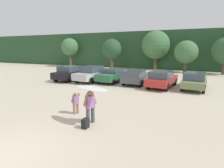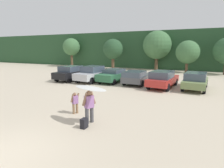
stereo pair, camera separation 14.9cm
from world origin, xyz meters
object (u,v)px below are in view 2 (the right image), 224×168
(parked_car_black, at_px, (71,73))
(parked_car_olive_green, at_px, (195,80))
(parked_car_forest_green, at_px, (113,75))
(parked_car_red, at_px, (163,79))
(parked_car_dark_gray, at_px, (137,77))
(backpack_dropped, at_px, (84,123))
(parked_car_silver, at_px, (93,74))
(person_child, at_px, (75,102))
(person_adult, at_px, (89,105))
(surfboard_white, at_px, (90,88))

(parked_car_black, relative_size, parked_car_olive_green, 0.96)
(parked_car_forest_green, xyz_separation_m, parked_car_red, (5.33, -0.70, 0.07))
(parked_car_dark_gray, distance_m, backpack_dropped, 11.30)
(parked_car_silver, bearing_deg, parked_car_black, 102.61)
(parked_car_forest_green, bearing_deg, parked_car_dark_gray, -86.28)
(parked_car_black, xyz_separation_m, parked_car_olive_green, (13.02, 0.59, -0.06))
(parked_car_dark_gray, relative_size, backpack_dropped, 10.29)
(parked_car_forest_green, relative_size, person_child, 3.70)
(person_adult, bearing_deg, parked_car_forest_green, -45.85)
(parked_car_olive_green, height_order, surfboard_white, surfboard_white)
(parked_car_black, relative_size, person_child, 3.66)
(person_child, xyz_separation_m, backpack_dropped, (1.51, -1.42, -0.45))
(parked_car_dark_gray, distance_m, surfboard_white, 10.84)
(parked_car_red, relative_size, person_adult, 3.03)
(parked_car_red, bearing_deg, person_adult, 176.52)
(parked_car_black, distance_m, person_child, 11.44)
(parked_car_silver, relative_size, person_adult, 2.95)
(parked_car_red, distance_m, surfboard_white, 10.28)
(parked_car_olive_green, bearing_deg, backpack_dropped, 162.49)
(parked_car_olive_green, distance_m, surfboard_white, 11.40)
(parked_car_dark_gray, xyz_separation_m, person_child, (-0.49, -9.82, -0.08))
(surfboard_white, relative_size, backpack_dropped, 4.53)
(person_adult, distance_m, person_child, 1.63)
(parked_car_red, relative_size, parked_car_olive_green, 1.07)
(backpack_dropped, bearing_deg, parked_car_forest_green, 107.97)
(parked_car_dark_gray, relative_size, parked_car_olive_green, 1.01)
(parked_car_olive_green, bearing_deg, parked_car_black, 97.00)
(parked_car_silver, xyz_separation_m, parked_car_olive_green, (10.34, 0.26, -0.07))
(parked_car_silver, bearing_deg, parked_car_dark_gray, -78.49)
(parked_car_forest_green, distance_m, person_adult, 11.28)
(person_adult, height_order, backpack_dropped, person_adult)
(parked_car_red, xyz_separation_m, parked_car_olive_green, (2.76, 0.38, -0.02))
(surfboard_white, bearing_deg, person_adult, -23.78)
(parked_car_forest_green, height_order, person_child, parked_car_forest_green)
(parked_car_forest_green, distance_m, backpack_dropped, 11.91)
(parked_car_black, relative_size, surfboard_white, 2.15)
(person_child, distance_m, backpack_dropped, 2.12)
(parked_car_silver, height_order, backpack_dropped, parked_car_silver)
(parked_car_dark_gray, height_order, person_child, parked_car_dark_gray)
(parked_car_red, xyz_separation_m, backpack_dropped, (-1.66, -10.61, -0.60))
(parked_car_black, relative_size, backpack_dropped, 9.75)
(parked_car_forest_green, relative_size, parked_car_red, 0.91)
(person_adult, distance_m, surfboard_white, 0.87)
(person_adult, bearing_deg, parked_car_dark_gray, -59.39)
(parked_car_silver, bearing_deg, parked_car_red, -85.35)
(parked_car_red, xyz_separation_m, surfboard_white, (-1.62, -10.11, 0.94))
(parked_car_black, relative_size, parked_car_silver, 0.92)
(parked_car_silver, distance_m, parked_car_olive_green, 10.35)
(parked_car_dark_gray, relative_size, parked_car_red, 0.95)
(parked_car_forest_green, distance_m, surfboard_white, 11.47)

